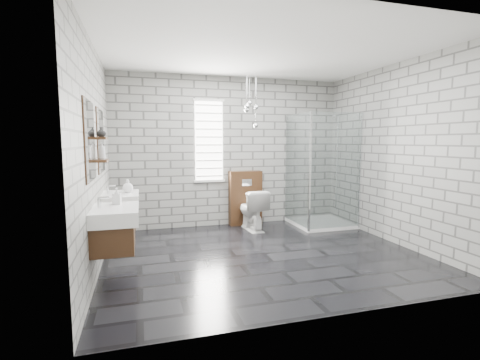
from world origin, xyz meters
name	(u,v)px	position (x,y,z in m)	size (l,w,h in m)	color
floor	(263,254)	(0.00, 0.00, -0.01)	(4.20, 3.60, 0.02)	black
ceiling	(265,51)	(0.00, 0.00, 2.71)	(4.20, 3.60, 0.02)	white
wall_back	(230,152)	(0.00, 1.81, 1.35)	(4.20, 0.02, 2.70)	gray
wall_front	(338,165)	(0.00, -1.81, 1.35)	(4.20, 0.02, 2.70)	gray
wall_left	(95,158)	(-2.11, 0.00, 1.35)	(0.02, 3.60, 2.70)	gray
wall_right	(396,154)	(2.11, 0.00, 1.35)	(0.02, 3.60, 2.70)	gray
vanity_left	(111,216)	(-1.91, -0.56, 0.76)	(0.47, 0.70, 1.57)	#422714
vanity_right	(117,200)	(-1.91, 0.50, 0.76)	(0.47, 0.70, 1.57)	#422714
shelf_lower	(102,161)	(-2.03, -0.05, 1.32)	(0.14, 0.30, 0.03)	#422714
shelf_upper	(101,138)	(-2.03, -0.05, 1.58)	(0.14, 0.30, 0.03)	#422714
window	(209,141)	(-0.40, 1.78, 1.55)	(0.56, 0.05, 1.48)	white
cistern_panel	(245,198)	(0.26, 1.70, 0.50)	(0.60, 0.20, 1.00)	#422714
flush_plate	(247,182)	(0.26, 1.60, 0.80)	(0.18, 0.01, 0.12)	silver
shower_enclosure	(319,199)	(1.50, 1.18, 0.50)	(1.00, 1.00, 2.03)	white
pendant_cluster	(251,110)	(0.26, 1.38, 2.08)	(0.28, 0.25, 0.93)	silver
toilet	(252,210)	(0.26, 1.30, 0.36)	(0.40, 0.70, 0.71)	white
soap_bottle_a	(117,196)	(-1.86, -0.36, 0.94)	(0.08, 0.08, 0.18)	#B2B2B2
soap_bottle_b	(128,186)	(-1.77, 0.54, 0.94)	(0.14, 0.14, 0.18)	#B2B2B2
soap_bottle_c	(102,151)	(-2.02, -0.06, 1.44)	(0.08, 0.08, 0.20)	#B2B2B2
vase	(101,132)	(-2.02, -0.05, 1.65)	(0.10, 0.10, 0.11)	#B2B2B2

